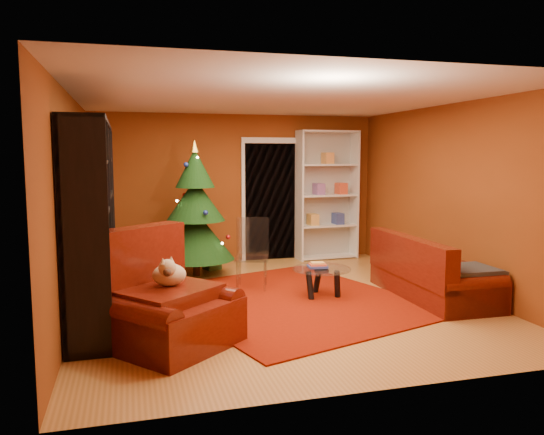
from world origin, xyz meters
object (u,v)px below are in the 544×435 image
object	(u,v)px
acrylic_chair	(252,258)
sofa	(433,266)
media_unit	(93,220)
dog	(169,275)
gift_box_red	(175,260)
white_bookshelf	(327,195)
gift_box_green	(212,262)
armchair	(170,299)
coffee_table	(322,282)
gift_box_teal	(153,265)
rug	(290,300)
christmas_tree	(196,210)

from	to	relation	value
acrylic_chair	sofa	bearing A→B (deg)	-7.96
media_unit	sofa	size ratio (longest dim) A/B	1.50
dog	sofa	xyz separation A→B (m)	(3.51, 0.85, -0.28)
gift_box_red	white_bookshelf	world-z (taller)	white_bookshelf
media_unit	gift_box_green	xyz separation A→B (m)	(1.72, 2.15, -1.01)
media_unit	gift_box_green	world-z (taller)	media_unit
gift_box_green	gift_box_red	bearing A→B (deg)	151.87
armchair	coffee_table	world-z (taller)	armchair
gift_box_red	armchair	size ratio (longest dim) A/B	0.19
media_unit	acrylic_chair	distance (m)	2.27
gift_box_teal	white_bookshelf	xyz separation A→B (m)	(3.15, 0.51, 1.02)
gift_box_green	gift_box_red	distance (m)	0.67
acrylic_chair	coffee_table	bearing A→B (deg)	-22.62
media_unit	sofa	world-z (taller)	media_unit
coffee_table	armchair	bearing A→B (deg)	-148.19
armchair	acrylic_chair	bearing A→B (deg)	16.57
rug	media_unit	distance (m)	2.65
armchair	sofa	size ratio (longest dim) A/B	0.61
gift_box_teal	gift_box_red	distance (m)	0.57
white_bookshelf	coffee_table	distance (m)	2.91
sofa	gift_box_green	bearing A→B (deg)	46.37
gift_box_green	christmas_tree	bearing A→B (deg)	-127.20
white_bookshelf	acrylic_chair	bearing A→B (deg)	-137.23
dog	rug	bearing A→B (deg)	-4.55
gift_box_red	coffee_table	size ratio (longest dim) A/B	0.30
gift_box_teal	gift_box_red	xyz separation A→B (m)	(0.38, 0.42, -0.03)
gift_box_red	coffee_table	world-z (taller)	coffee_table
gift_box_red	sofa	distance (m)	4.26
rug	acrylic_chair	xyz separation A→B (m)	(-0.34, 0.72, 0.44)
gift_box_green	armchair	bearing A→B (deg)	-105.37
dog	sofa	size ratio (longest dim) A/B	0.20
white_bookshelf	media_unit	bearing A→B (deg)	-149.64
christmas_tree	coffee_table	world-z (taller)	christmas_tree
sofa	white_bookshelf	bearing A→B (deg)	8.29
rug	gift_box_teal	world-z (taller)	gift_box_teal
sofa	armchair	bearing A→B (deg)	105.30
gift_box_green	coffee_table	size ratio (longest dim) A/B	0.31
acrylic_chair	rug	bearing A→B (deg)	-48.01
dog	acrylic_chair	world-z (taller)	acrylic_chair
sofa	acrylic_chair	xyz separation A→B (m)	(-2.24, 1.03, 0.03)
gift_box_red	acrylic_chair	world-z (taller)	acrylic_chair
rug	gift_box_teal	bearing A→B (deg)	128.03
gift_box_teal	rug	bearing A→B (deg)	-51.97
gift_box_green	armchair	size ratio (longest dim) A/B	0.20
gift_box_teal	coffee_table	size ratio (longest dim) A/B	0.37
white_bookshelf	dog	size ratio (longest dim) A/B	5.98
rug	gift_box_red	distance (m)	2.82
coffee_table	sofa	bearing A→B (deg)	-14.56
acrylic_chair	gift_box_teal	bearing A→B (deg)	150.17
white_bookshelf	armchair	size ratio (longest dim) A/B	1.99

